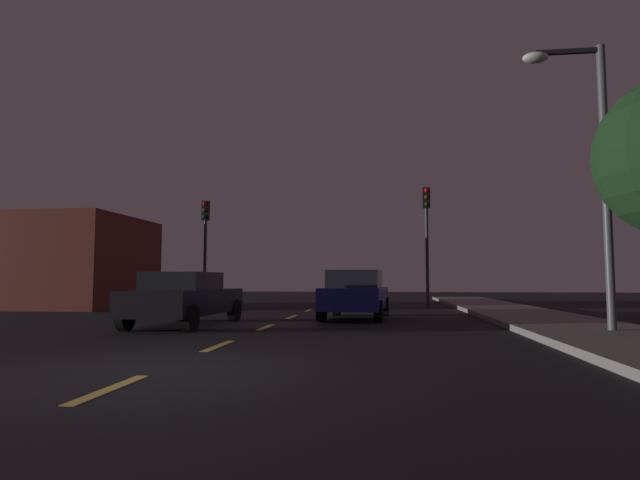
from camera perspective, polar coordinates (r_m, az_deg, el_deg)
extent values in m
plane|color=black|center=(14.12, -5.41, -9.29)|extent=(80.00, 80.00, 0.00)
cube|color=gray|center=(14.48, 25.32, -8.47)|extent=(3.00, 40.00, 0.15)
cube|color=#EACC4C|center=(6.43, -22.05, -14.87)|extent=(0.16, 1.60, 0.01)
cube|color=#EACC4C|center=(9.89, -11.06, -11.31)|extent=(0.16, 1.60, 0.01)
cube|color=#EACC4C|center=(13.53, -5.97, -9.48)|extent=(0.16, 1.60, 0.01)
cube|color=#EACC4C|center=(17.25, -3.08, -8.40)|extent=(0.16, 1.60, 0.01)
cube|color=#EACC4C|center=(20.99, -1.23, -7.69)|extent=(0.16, 1.60, 0.01)
cube|color=#EACC4C|center=(24.75, 0.06, -7.19)|extent=(0.16, 1.60, 0.01)
cube|color=#EACC4C|center=(28.52, 1.01, -6.82)|extent=(0.16, 1.60, 0.01)
cylinder|color=#2D2D30|center=(24.44, -12.48, -1.44)|extent=(0.14, 0.14, 4.85)
cube|color=black|center=(24.62, -12.41, 3.16)|extent=(0.32, 0.24, 0.90)
sphere|color=red|center=(24.51, -12.52, 3.90)|extent=(0.20, 0.20, 0.20)
sphere|color=#3F2D0C|center=(24.47, -12.53, 3.20)|extent=(0.20, 0.20, 0.20)
sphere|color=#0C3319|center=(24.43, -12.54, 2.51)|extent=(0.20, 0.20, 0.20)
cylinder|color=#2D2D30|center=(23.11, 11.65, -0.79)|extent=(0.14, 0.14, 5.25)
cube|color=black|center=(23.34, 11.56, 4.55)|extent=(0.32, 0.24, 0.90)
sphere|color=red|center=(23.23, 11.58, 5.34)|extent=(0.20, 0.20, 0.20)
sphere|color=#3F2D0C|center=(23.19, 11.59, 4.61)|extent=(0.20, 0.20, 0.20)
sphere|color=#0C3319|center=(23.14, 11.61, 3.88)|extent=(0.20, 0.20, 0.20)
cube|color=navy|center=(16.38, 3.92, -6.36)|extent=(2.03, 3.92, 0.65)
cube|color=black|center=(16.18, 3.82, -4.28)|extent=(1.67, 1.82, 0.54)
cylinder|color=black|center=(17.85, 1.84, -7.25)|extent=(0.27, 0.65, 0.64)
cylinder|color=black|center=(17.65, 7.15, -7.25)|extent=(0.27, 0.65, 0.64)
cylinder|color=black|center=(15.19, 0.16, -7.75)|extent=(0.27, 0.65, 0.64)
cylinder|color=black|center=(14.97, 6.41, -7.77)|extent=(0.27, 0.65, 0.64)
cube|color=black|center=(14.30, -14.52, -6.54)|extent=(1.94, 4.32, 0.64)
cube|color=black|center=(14.10, -14.83, -4.35)|extent=(1.63, 1.97, 0.46)
cylinder|color=black|center=(16.09, -14.92, -7.42)|extent=(0.25, 0.65, 0.64)
cylinder|color=black|center=(15.48, -9.35, -7.63)|extent=(0.25, 0.65, 0.64)
cylinder|color=black|center=(13.29, -20.60, -7.95)|extent=(0.25, 0.65, 0.64)
cylinder|color=black|center=(12.56, -14.05, -8.32)|extent=(0.25, 0.65, 0.64)
cylinder|color=#4C4C51|center=(12.85, 28.87, 4.99)|extent=(0.18, 0.18, 6.36)
cube|color=black|center=(13.44, 25.49, 18.13)|extent=(1.38, 0.10, 0.10)
ellipsoid|color=silver|center=(13.21, 22.52, 17.97)|extent=(0.56, 0.36, 0.24)
cube|color=maroon|center=(25.70, -25.44, -2.23)|extent=(5.56, 6.03, 3.99)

